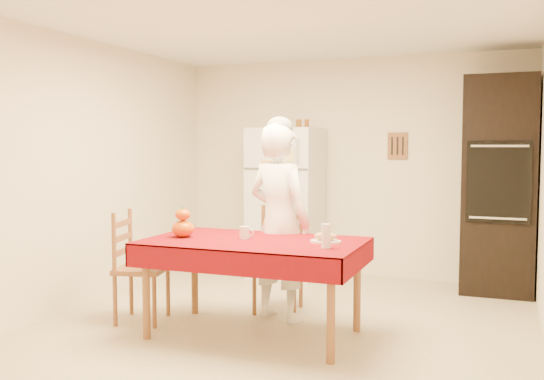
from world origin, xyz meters
The scene contains 17 objects.
floor centered at (0.00, 0.00, 0.00)m, with size 4.50×4.50×0.00m, color #BFB08A.
room_shell centered at (0.00, 0.00, 1.62)m, with size 4.02×4.52×2.51m.
refrigerator centered at (-0.65, 1.88, 0.85)m, with size 0.75×0.74×1.70m.
oven_cabinet centered at (1.63, 1.93, 1.10)m, with size 0.70×0.62×2.20m.
dining_table centered at (-0.14, -0.28, 0.69)m, with size 1.70×1.00×0.76m.
chair_far centered at (-0.22, 0.51, 0.51)m, with size 0.47×0.46×0.95m.
chair_left centered at (-1.25, -0.28, 0.51)m, with size 0.48×0.50×0.95m.
seated_woman centered at (-0.11, 0.23, 0.85)m, with size 0.62×0.40×1.69m, color white.
coffee_mug centered at (-0.23, -0.25, 0.81)m, with size 0.08×0.08×0.10m, color white.
pumpkin_lower centered at (-0.74, -0.34, 0.83)m, with size 0.18×0.18×0.14m, color #D24C04.
pumpkin_upper centered at (-0.74, -0.34, 0.95)m, with size 0.12×0.12×0.09m, color #DA5105.
wine_glass centered at (0.49, -0.43, 0.85)m, with size 0.07×0.07×0.18m, color white.
bread_plate centered at (0.42, -0.20, 0.77)m, with size 0.24×0.24×0.02m, color white.
bread_loaf centered at (0.42, -0.20, 0.81)m, with size 0.18×0.10×0.06m, color #A0794E.
spice_jar_left centered at (-0.52, 1.93, 1.75)m, with size 0.05×0.05×0.10m, color brown.
spice_jar_mid centered at (-0.51, 1.93, 1.75)m, with size 0.05×0.05×0.10m, color brown.
spice_jar_right centered at (-0.42, 1.93, 1.75)m, with size 0.05×0.05×0.10m, color brown.
Camera 1 is at (1.70, -4.62, 1.50)m, focal length 40.00 mm.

